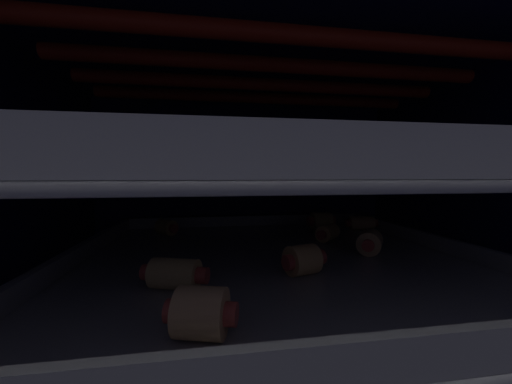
% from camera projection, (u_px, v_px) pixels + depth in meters
% --- Properties ---
extents(ground_plane, '(0.61, 0.54, 0.01)m').
position_uv_depth(ground_plane, '(272.00, 341.00, 0.38)').
color(ground_plane, '#0C1138').
extents(oven_wall_back, '(0.61, 0.01, 0.35)m').
position_uv_depth(oven_wall_back, '(245.00, 188.00, 0.63)').
color(oven_wall_back, '#0C1138').
rests_on(oven_wall_back, ground_plane).
extents(oven_wall_right, '(0.01, 0.52, 0.35)m').
position_uv_depth(oven_wall_right, '(483.00, 195.00, 0.42)').
color(oven_wall_right, '#0C1138').
rests_on(oven_wall_right, ground_plane).
extents(oven_ceiling, '(0.61, 0.54, 0.01)m').
position_uv_depth(oven_ceiling, '(273.00, 46.00, 0.36)').
color(oven_ceiling, '#0C1138').
extents(heating_element, '(0.47, 0.23, 0.02)m').
position_uv_depth(heating_element, '(273.00, 76.00, 0.36)').
color(heating_element, maroon).
extents(oven_rack_lower, '(0.56, 0.51, 0.01)m').
position_uv_depth(oven_rack_lower, '(272.00, 264.00, 0.37)').
color(oven_rack_lower, '#B7B7BC').
extents(baking_tray_lower, '(0.46, 0.45, 0.03)m').
position_uv_depth(baking_tray_lower, '(272.00, 257.00, 0.37)').
color(baking_tray_lower, gray).
rests_on(baking_tray_lower, oven_rack_lower).
extents(pig_in_blanket_lower_0, '(0.05, 0.04, 0.03)m').
position_uv_depth(pig_in_blanket_lower_0, '(302.00, 260.00, 0.30)').
color(pig_in_blanket_lower_0, tan).
rests_on(pig_in_blanket_lower_0, baking_tray_lower).
extents(pig_in_blanket_lower_1, '(0.06, 0.03, 0.03)m').
position_uv_depth(pig_in_blanket_lower_1, '(362.00, 223.00, 0.54)').
color(pig_in_blanket_lower_1, tan).
rests_on(pig_in_blanket_lower_1, baking_tray_lower).
extents(pig_in_blanket_lower_2, '(0.05, 0.04, 0.03)m').
position_uv_depth(pig_in_blanket_lower_2, '(201.00, 313.00, 0.18)').
color(pig_in_blanket_lower_2, tan).
rests_on(pig_in_blanket_lower_2, baking_tray_lower).
extents(pig_in_blanket_lower_3, '(0.05, 0.05, 0.02)m').
position_uv_depth(pig_in_blanket_lower_3, '(328.00, 233.00, 0.46)').
color(pig_in_blanket_lower_3, tan).
rests_on(pig_in_blanket_lower_3, baking_tray_lower).
extents(pig_in_blanket_lower_4, '(0.06, 0.04, 0.03)m').
position_uv_depth(pig_in_blanket_lower_4, '(175.00, 274.00, 0.26)').
color(pig_in_blanket_lower_4, tan).
rests_on(pig_in_blanket_lower_4, baking_tray_lower).
extents(pig_in_blanket_lower_5, '(0.05, 0.03, 0.03)m').
position_uv_depth(pig_in_blanket_lower_5, '(321.00, 221.00, 0.55)').
color(pig_in_blanket_lower_5, tan).
rests_on(pig_in_blanket_lower_5, baking_tray_lower).
extents(pig_in_blanket_lower_6, '(0.05, 0.05, 0.03)m').
position_uv_depth(pig_in_blanket_lower_6, '(370.00, 242.00, 0.38)').
color(pig_in_blanket_lower_6, tan).
rests_on(pig_in_blanket_lower_6, baking_tray_lower).
extents(pig_in_blanket_lower_7, '(0.04, 0.04, 0.03)m').
position_uv_depth(pig_in_blanket_lower_7, '(166.00, 227.00, 0.50)').
color(pig_in_blanket_lower_7, tan).
rests_on(pig_in_blanket_lower_7, baking_tray_lower).
extents(oven_rack_upper, '(0.56, 0.51, 0.01)m').
position_uv_depth(oven_rack_upper, '(272.00, 179.00, 0.37)').
color(oven_rack_upper, '#B7B7BC').
extents(baking_tray_upper, '(0.46, 0.45, 0.03)m').
position_uv_depth(baking_tray_upper, '(272.00, 170.00, 0.37)').
color(baking_tray_upper, silver).
rests_on(baking_tray_upper, oven_rack_upper).
extents(pig_in_blanket_upper_0, '(0.03, 0.06, 0.02)m').
position_uv_depth(pig_in_blanket_upper_0, '(269.00, 160.00, 0.45)').
color(pig_in_blanket_upper_0, tan).
rests_on(pig_in_blanket_upper_0, baking_tray_upper).
extents(pig_in_blanket_upper_1, '(0.05, 0.04, 0.03)m').
position_uv_depth(pig_in_blanket_upper_1, '(376.00, 160.00, 0.46)').
color(pig_in_blanket_upper_1, tan).
rests_on(pig_in_blanket_upper_1, baking_tray_upper).
extents(pig_in_blanket_upper_2, '(0.03, 0.05, 0.03)m').
position_uv_depth(pig_in_blanket_upper_2, '(117.00, 156.00, 0.38)').
color(pig_in_blanket_upper_2, tan).
rests_on(pig_in_blanket_upper_2, baking_tray_upper).
extents(pig_in_blanket_upper_3, '(0.06, 0.04, 0.03)m').
position_uv_depth(pig_in_blanket_upper_3, '(310.00, 148.00, 0.30)').
color(pig_in_blanket_upper_3, tan).
rests_on(pig_in_blanket_upper_3, baking_tray_upper).
extents(pig_in_blanket_upper_4, '(0.05, 0.03, 0.03)m').
position_uv_depth(pig_in_blanket_upper_4, '(138.00, 152.00, 0.31)').
color(pig_in_blanket_upper_4, tan).
rests_on(pig_in_blanket_upper_4, baking_tray_upper).
extents(pig_in_blanket_upper_5, '(0.04, 0.05, 0.03)m').
position_uv_depth(pig_in_blanket_upper_5, '(201.00, 158.00, 0.46)').
color(pig_in_blanket_upper_5, tan).
rests_on(pig_in_blanket_upper_5, baking_tray_upper).
extents(pig_in_blanket_upper_6, '(0.06, 0.03, 0.03)m').
position_uv_depth(pig_in_blanket_upper_6, '(307.00, 157.00, 0.40)').
color(pig_in_blanket_upper_6, tan).
rests_on(pig_in_blanket_upper_6, baking_tray_upper).
extents(pig_in_blanket_upper_7, '(0.05, 0.05, 0.03)m').
position_uv_depth(pig_in_blanket_upper_7, '(255.00, 161.00, 0.56)').
color(pig_in_blanket_upper_7, tan).
rests_on(pig_in_blanket_upper_7, baking_tray_upper).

